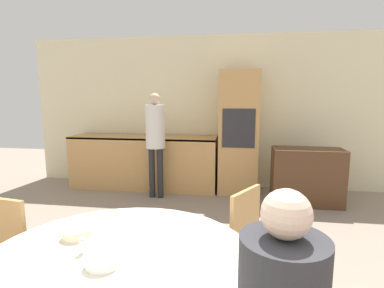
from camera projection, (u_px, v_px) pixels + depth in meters
The scene contains 9 objects.
wall_back at pixel (215, 112), 5.21m from camera, with size 6.60×0.05×2.60m.
kitchen_counter at pixel (144, 161), 5.18m from camera, with size 2.51×0.60×0.90m.
oven_unit at pixel (238, 133), 4.87m from camera, with size 0.62×0.59×1.98m.
sideboard at pixel (307, 177), 4.37m from camera, with size 0.99×0.45×0.83m.
chair_far_right at pixel (233, 237), 2.26m from camera, with size 0.55×0.55×0.90m.
person_standing at pixel (155, 133), 4.57m from camera, with size 0.30×0.30×1.62m.
bowl_near at pixel (76, 233), 1.76m from camera, with size 0.16×0.16×0.05m.
bowl_centre at pixel (103, 261), 1.47m from camera, with size 0.17×0.17×0.05m.
salt_shaker at pixel (83, 245), 1.58m from camera, with size 0.03×0.03×0.09m.
Camera 1 is at (0.40, -0.19, 1.56)m, focal length 28.00 mm.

